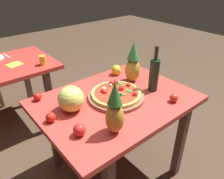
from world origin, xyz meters
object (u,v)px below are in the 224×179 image
object	(u,v)px
background_table	(2,76)
drinking_glass_juice	(43,60)
tomato_near_board	(79,130)
tomato_by_bottle	(174,98)
display_table	(116,109)
tomato_beside_pepper	(51,117)
pineapple_right	(115,111)
knife_utensil	(6,56)
pineapple_left	(133,64)
bell_pepper	(116,70)
pizza_board	(116,96)
tomato_at_corner	(37,97)
pizza	(116,93)
napkin_folded	(15,65)
wine_bottle	(154,74)
melon	(71,99)

from	to	relation	value
background_table	drinking_glass_juice	world-z (taller)	drinking_glass_juice
tomato_near_board	tomato_by_bottle	distance (m)	0.74
drinking_glass_juice	display_table	bearing A→B (deg)	-81.57
tomato_beside_pepper	tomato_near_board	xyz separation A→B (m)	(0.07, -0.23, 0.01)
pineapple_right	knife_utensil	size ratio (longest dim) A/B	1.90
pineapple_left	bell_pepper	world-z (taller)	pineapple_left
pizza_board	tomato_at_corner	bearing A→B (deg)	143.70
background_table	pizza	xyz separation A→B (m)	(0.52, -1.19, 0.15)
background_table	pineapple_left	bearing A→B (deg)	-53.06
pizza_board	tomato_near_board	xyz separation A→B (m)	(-0.44, -0.18, 0.03)
pizza	tomato_by_bottle	xyz separation A→B (m)	(0.29, -0.32, -0.01)
tomato_by_bottle	napkin_folded	bearing A→B (deg)	114.99
wine_bottle	pineapple_right	xyz separation A→B (m)	(-0.56, -0.19, 0.02)
background_table	tomato_at_corner	xyz separation A→B (m)	(0.04, -0.85, 0.14)
bell_pepper	tomato_near_board	distance (m)	0.85
pineapple_left	tomato_at_corner	distance (m)	0.80
bell_pepper	tomato_by_bottle	xyz separation A→B (m)	(0.03, -0.62, -0.01)
melon	tomato_beside_pepper	bearing A→B (deg)	-171.15
tomato_beside_pepper	background_table	bearing A→B (deg)	90.18
drinking_glass_juice	tomato_near_board	bearing A→B (deg)	-104.09
melon	drinking_glass_juice	bearing A→B (deg)	78.08
melon	knife_utensil	world-z (taller)	melon
tomato_beside_pepper	melon	bearing A→B (deg)	8.85
pizza_board	wine_bottle	xyz separation A→B (m)	(0.30, -0.10, 0.13)
wine_bottle	tomato_near_board	distance (m)	0.75
background_table	drinking_glass_juice	xyz separation A→B (m)	(0.36, -0.24, 0.16)
napkin_folded	tomato_at_corner	bearing A→B (deg)	-96.48
bell_pepper	tomato_beside_pepper	distance (m)	0.81
pineapple_left	tomato_beside_pepper	distance (m)	0.81
pizza_board	napkin_folded	xyz separation A→B (m)	(-0.38, 1.13, -0.01)
pineapple_right	melon	xyz separation A→B (m)	(-0.08, 0.36, -0.06)
pineapple_right	napkin_folded	size ratio (longest dim) A/B	2.45
pineapple_right	tomato_beside_pepper	distance (m)	0.43
pizza_board	pineapple_right	xyz separation A→B (m)	(-0.26, -0.28, 0.14)
background_table	pizza	distance (m)	1.30
display_table	tomato_near_board	world-z (taller)	tomato_near_board
pizza_board	melon	xyz separation A→B (m)	(-0.34, 0.08, 0.08)
drinking_glass_juice	knife_utensil	world-z (taller)	drinking_glass_juice
bell_pepper	tomato_beside_pepper	size ratio (longest dim) A/B	1.47
display_table	tomato_beside_pepper	distance (m)	0.52
background_table	pizza_board	size ratio (longest dim) A/B	2.43
pizza_board	tomato_at_corner	xyz separation A→B (m)	(-0.47, 0.35, 0.02)
tomato_beside_pepper	napkin_folded	xyz separation A→B (m)	(0.13, 1.08, -0.03)
pineapple_right	drinking_glass_juice	xyz separation A→B (m)	(0.10, 1.23, -0.11)
background_table	melon	distance (m)	1.15
knife_utensil	tomato_beside_pepper	bearing A→B (deg)	-100.55
pineapple_left	tomato_beside_pepper	size ratio (longest dim) A/B	5.22
bell_pepper	drinking_glass_juice	xyz separation A→B (m)	(-0.42, 0.64, 0.00)
pineapple_left	pizza_board	bearing A→B (deg)	-156.53
background_table	pineapple_left	distance (m)	1.36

